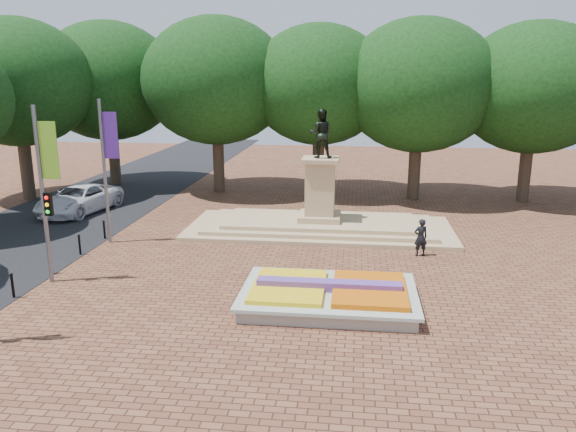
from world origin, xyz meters
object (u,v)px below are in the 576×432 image
object	(u,v)px
van	(79,199)
pedestrian	(421,237)
flower_bed	(329,295)
monument	(320,214)

from	to	relation	value
van	pedestrian	size ratio (longest dim) A/B	3.40
flower_bed	van	distance (m)	19.86
van	pedestrian	world-z (taller)	pedestrian
flower_bed	pedestrian	bearing A→B (deg)	58.14
flower_bed	monument	bearing A→B (deg)	95.87
flower_bed	pedestrian	size ratio (longest dim) A/B	3.61
flower_bed	pedestrian	world-z (taller)	pedestrian
flower_bed	monument	xyz separation A→B (m)	(-1.03, 10.00, 0.50)
pedestrian	monument	bearing A→B (deg)	-54.58
flower_bed	monument	distance (m)	10.07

